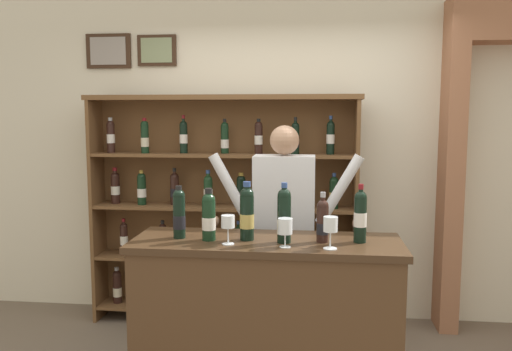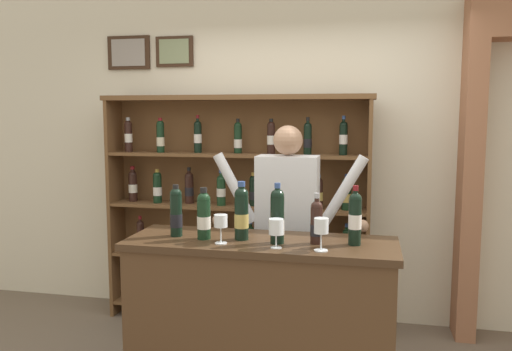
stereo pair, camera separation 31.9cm
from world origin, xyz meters
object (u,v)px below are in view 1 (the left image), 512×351
wine_shelf (223,205)px  tasting_bottle_bianco (284,216)px  wine_glass_left (228,223)px  wine_glass_right (330,226)px  shopkeeper (284,222)px  tasting_bottle_vin_santo (247,213)px  tasting_bottle_grappa (179,213)px  wine_glass_spare (285,227)px  tasting_bottle_super_tuscan (360,215)px  tasting_bottle_rosso (209,216)px  tasting_counter (266,328)px  tasting_bottle_riserva (323,221)px

wine_shelf → tasting_bottle_bianco: wine_shelf is taller
wine_glass_left → wine_glass_right: 0.55m
shopkeeper → tasting_bottle_vin_santo: size_ratio=5.05×
tasting_bottle_bianco → tasting_bottle_vin_santo: bearing=169.5°
tasting_bottle_grappa → wine_glass_left: bearing=-20.8°
wine_shelf → wine_glass_spare: bearing=-68.0°
shopkeeper → tasting_bottle_super_tuscan: bearing=-50.1°
tasting_bottle_rosso → wine_glass_left: 0.15m
tasting_bottle_grappa → tasting_bottle_rosso: size_ratio=1.02×
tasting_bottle_rosso → tasting_bottle_vin_santo: tasting_bottle_vin_santo is taller
tasting_bottle_super_tuscan → shopkeeper: bearing=129.9°
wine_glass_left → wine_glass_spare: wine_glass_left is taller
wine_shelf → wine_glass_spare: 1.61m
wine_shelf → wine_glass_spare: size_ratio=14.16×
wine_shelf → shopkeeper: 0.96m
tasting_bottle_rosso → wine_glass_left: (0.12, -0.08, -0.02)m
tasting_bottle_grappa → wine_glass_right: 0.87m
tasting_bottle_bianco → wine_glass_left: tasting_bottle_bianco is taller
wine_shelf → tasting_counter: wine_shelf is taller
tasting_bottle_grappa → wine_glass_left: 0.32m
tasting_bottle_vin_santo → tasting_counter: bearing=4.8°
wine_shelf → wine_glass_left: wine_shelf is taller
tasting_counter → tasting_bottle_bianco: size_ratio=4.55×
tasting_bottle_riserva → tasting_bottle_super_tuscan: (0.21, 0.02, 0.03)m
wine_shelf → tasting_bottle_super_tuscan: bearing=-52.9°
wine_shelf → wine_glass_right: 1.72m
tasting_bottle_rosso → tasting_bottle_bianco: bearing=-1.0°
shopkeeper → wine_glass_right: (0.29, -0.71, 0.13)m
wine_shelf → shopkeeper: bearing=-54.9°
tasting_bottle_riserva → shopkeeper: bearing=113.8°
tasting_bottle_grappa → tasting_bottle_riserva: bearing=-0.4°
tasting_bottle_rosso → wine_glass_spare: (0.44, -0.11, -0.03)m
wine_shelf → wine_glass_spare: (0.60, -1.49, 0.16)m
tasting_bottle_riserva → wine_glass_right: 0.15m
tasting_bottle_rosso → tasting_bottle_super_tuscan: 0.84m
tasting_bottle_grappa → tasting_bottle_bianco: (0.60, -0.04, 0.01)m
tasting_counter → tasting_bottle_grappa: (-0.50, -0.01, 0.67)m
tasting_bottle_grappa → tasting_bottle_bianco: 0.61m
tasting_counter → tasting_bottle_bianco: bearing=-25.3°
tasting_bottle_super_tuscan → wine_glass_right: 0.24m
tasting_counter → tasting_bottle_vin_santo: bearing=-175.2°
tasting_bottle_vin_santo → tasting_bottle_super_tuscan: 0.63m
wine_shelf → tasting_counter: 1.50m
tasting_counter → shopkeeper: (0.07, 0.55, 0.51)m
tasting_bottle_grappa → wine_glass_spare: 0.63m
tasting_bottle_grappa → wine_glass_right: bearing=-10.0°
tasting_bottle_grappa → wine_glass_right: (0.85, -0.15, -0.02)m
tasting_bottle_rosso → tasting_bottle_vin_santo: 0.22m
tasting_bottle_grappa → wine_glass_left: tasting_bottle_grappa is taller
tasting_bottle_vin_santo → tasting_bottle_bianco: 0.22m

